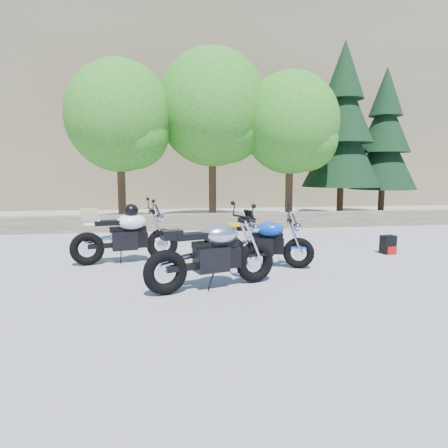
{
  "coord_description": "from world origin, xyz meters",
  "views": [
    {
      "loc": [
        -1.11,
        -7.36,
        1.85
      ],
      "look_at": [
        0.2,
        1.0,
        0.75
      ],
      "focal_mm": 32.0,
      "sensor_mm": 36.0,
      "label": 1
    }
  ],
  "objects_px": {
    "silver_bike": "(213,254)",
    "white_bike": "(125,234)",
    "blue_bike": "(264,243)",
    "backpack": "(388,245)"
  },
  "relations": [
    {
      "from": "silver_bike",
      "to": "white_bike",
      "type": "height_order",
      "value": "white_bike"
    },
    {
      "from": "silver_bike",
      "to": "blue_bike",
      "type": "xyz_separation_m",
      "value": [
        1.18,
        1.3,
        -0.08
      ]
    },
    {
      "from": "blue_bike",
      "to": "backpack",
      "type": "distance_m",
      "value": 3.23
    },
    {
      "from": "white_bike",
      "to": "backpack",
      "type": "height_order",
      "value": "white_bike"
    },
    {
      "from": "silver_bike",
      "to": "backpack",
      "type": "distance_m",
      "value": 4.8
    },
    {
      "from": "white_bike",
      "to": "blue_bike",
      "type": "bearing_deg",
      "value": -27.28
    },
    {
      "from": "white_bike",
      "to": "backpack",
      "type": "bearing_deg",
      "value": -11.06
    },
    {
      "from": "white_bike",
      "to": "blue_bike",
      "type": "xyz_separation_m",
      "value": [
        2.73,
        -0.8,
        -0.12
      ]
    },
    {
      "from": "blue_bike",
      "to": "white_bike",
      "type": "bearing_deg",
      "value": -175.73
    },
    {
      "from": "silver_bike",
      "to": "white_bike",
      "type": "relative_size",
      "value": 1.02
    }
  ]
}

